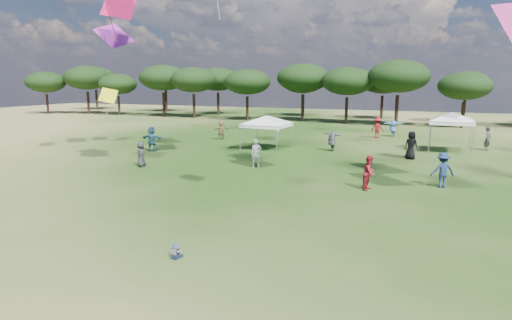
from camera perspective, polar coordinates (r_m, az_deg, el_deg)
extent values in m
plane|color=#264615|center=(11.42, -16.05, -17.24)|extent=(140.00, 140.00, 0.00)
cylinder|color=black|center=(75.37, -26.04, 6.73)|extent=(0.35, 0.35, 3.09)
ellipsoid|color=black|center=(75.28, -26.25, 9.31)|extent=(6.01, 6.01, 3.24)
cylinder|color=black|center=(72.38, -21.44, 7.12)|extent=(0.40, 0.40, 3.51)
ellipsoid|color=black|center=(72.29, -21.65, 10.17)|extent=(6.82, 6.82, 3.68)
cylinder|color=black|center=(68.55, -17.80, 6.94)|extent=(0.33, 0.33, 2.92)
ellipsoid|color=black|center=(68.45, -17.95, 9.62)|extent=(5.67, 5.67, 3.06)
cylinder|color=black|center=(64.00, -12.18, 7.23)|extent=(0.40, 0.40, 3.49)
ellipsoid|color=black|center=(63.90, -12.31, 10.67)|extent=(6.79, 6.79, 3.66)
cylinder|color=black|center=(61.07, -8.26, 7.13)|extent=(0.38, 0.38, 3.32)
ellipsoid|color=black|center=(60.96, -8.35, 10.55)|extent=(6.44, 6.44, 3.47)
cylinder|color=black|center=(56.71, -1.17, 6.89)|extent=(0.36, 0.36, 3.14)
ellipsoid|color=black|center=(56.59, -1.19, 10.38)|extent=(6.11, 6.11, 3.29)
cylinder|color=black|center=(55.81, 6.24, 6.93)|extent=(0.40, 0.40, 3.46)
ellipsoid|color=black|center=(55.69, 6.32, 10.85)|extent=(6.73, 6.73, 3.63)
cylinder|color=black|center=(53.41, 11.96, 6.46)|extent=(0.37, 0.37, 3.21)
ellipsoid|color=black|center=(53.28, 12.11, 10.25)|extent=(6.24, 6.24, 3.36)
cylinder|color=black|center=(52.28, 18.23, 6.27)|extent=(0.41, 0.41, 3.56)
ellipsoid|color=black|center=(52.16, 18.48, 10.56)|extent=(6.91, 6.91, 3.73)
cylinder|color=black|center=(52.68, 25.80, 5.41)|extent=(0.33, 0.33, 2.88)
ellipsoid|color=black|center=(52.55, 26.08, 8.85)|extent=(5.60, 5.60, 3.02)
cylinder|color=black|center=(82.92, -20.47, 7.55)|extent=(0.41, 0.41, 3.56)
ellipsoid|color=black|center=(82.84, -20.65, 10.25)|extent=(6.92, 6.92, 3.73)
cylinder|color=black|center=(73.66, -11.88, 7.71)|extent=(0.41, 0.41, 3.62)
ellipsoid|color=black|center=(73.58, -12.00, 10.81)|extent=(7.03, 7.03, 3.79)
cylinder|color=black|center=(66.59, -5.05, 7.50)|extent=(0.39, 0.39, 3.37)
ellipsoid|color=black|center=(66.49, -5.11, 10.69)|extent=(6.54, 6.54, 3.53)
cylinder|color=black|center=(63.60, 6.19, 7.22)|extent=(0.36, 0.36, 3.11)
ellipsoid|color=black|center=(63.49, 6.25, 10.30)|extent=(6.05, 6.05, 3.26)
cylinder|color=black|center=(60.78, 16.42, 6.74)|extent=(0.37, 0.37, 3.20)
ellipsoid|color=black|center=(60.67, 16.60, 10.05)|extent=(6.21, 6.21, 3.35)
cylinder|color=black|center=(59.52, 25.97, 5.93)|extent=(0.34, 0.34, 2.99)
ellipsoid|color=black|center=(59.41, 26.23, 9.09)|extent=(5.81, 5.81, 3.13)
cylinder|color=gray|center=(32.15, -2.14, 2.93)|extent=(0.06, 0.06, 1.92)
cylinder|color=gray|center=(30.85, 2.77, 2.60)|extent=(0.06, 0.06, 1.92)
cylinder|color=gray|center=(34.79, 0.21, 3.52)|extent=(0.06, 0.06, 1.92)
cylinder|color=gray|center=(33.59, 4.81, 3.23)|extent=(0.06, 0.06, 1.92)
cube|color=white|center=(32.71, 1.42, 4.67)|extent=(3.40, 3.40, 0.25)
pyramid|color=white|center=(32.64, 1.43, 5.94)|extent=(6.40, 6.40, 0.60)
cylinder|color=gray|center=(33.08, 22.11, 2.69)|extent=(0.06, 0.06, 2.29)
cylinder|color=gray|center=(33.14, 26.94, 2.33)|extent=(0.06, 0.06, 2.29)
cylinder|color=gray|center=(35.86, 22.24, 3.24)|extent=(0.06, 0.06, 2.29)
cylinder|color=gray|center=(35.92, 26.70, 2.91)|extent=(0.06, 0.06, 2.29)
cube|color=white|center=(34.36, 24.64, 4.62)|extent=(3.05, 3.05, 0.25)
pyramid|color=white|center=(34.30, 24.73, 5.82)|extent=(6.02, 6.02, 0.60)
cube|color=#161B32|center=(13.30, -10.67, -12.52)|extent=(0.23, 0.23, 0.15)
cube|color=#161B32|center=(13.45, -10.46, -12.41)|extent=(0.10, 0.19, 0.08)
cube|color=#161B32|center=(13.36, -10.03, -12.54)|extent=(0.10, 0.19, 0.08)
cube|color=white|center=(13.23, -10.69, -11.87)|extent=(0.21, 0.16, 0.19)
cylinder|color=white|center=(13.34, -10.92, -11.69)|extent=(0.09, 0.20, 0.12)
cylinder|color=white|center=(13.19, -10.14, -11.92)|extent=(0.09, 0.20, 0.12)
sphere|color=#E0B293|center=(13.18, -10.71, -11.34)|extent=(0.13, 0.13, 0.13)
cone|color=#4756A6|center=(13.17, -10.72, -11.22)|extent=(0.22, 0.22, 0.02)
cylinder|color=#4756A6|center=(13.16, -10.72, -11.09)|extent=(0.14, 0.14, 0.06)
imported|color=#414245|center=(32.43, 10.09, 2.56)|extent=(1.97, 1.51, 1.61)
imported|color=#303035|center=(36.64, 28.52, 2.51)|extent=(0.68, 0.79, 1.82)
imported|color=olive|center=(38.35, -4.67, 4.04)|extent=(1.56, 1.51, 1.77)
imported|color=black|center=(30.57, 19.99, 1.86)|extent=(1.09, 0.93, 1.89)
imported|color=#2B6083|center=(42.22, 17.80, 4.08)|extent=(2.07, 1.36, 1.65)
imported|color=#BBB9B0|center=(25.93, 0.02, 0.89)|extent=(0.77, 0.69, 1.76)
imported|color=navy|center=(23.02, 23.62, -1.25)|extent=(1.30, 1.03, 1.76)
imported|color=beige|center=(39.37, 2.69, 4.05)|extent=(0.60, 0.76, 1.53)
imported|color=maroon|center=(40.84, 15.91, 4.15)|extent=(1.39, 1.08, 1.90)
imported|color=maroon|center=(21.40, 14.91, -1.66)|extent=(0.81, 0.94, 1.68)
imported|color=#2A2A2F|center=(27.11, -15.08, 0.74)|extent=(0.88, 0.90, 1.57)
imported|color=#265574|center=(32.80, -13.72, 2.75)|extent=(1.81, 0.87, 1.88)
plane|color=#B91545|center=(25.28, -17.82, 18.83)|extent=(2.40, 2.51, 1.57)
plane|color=purple|center=(27.01, -18.44, 15.47)|extent=(2.25, 1.96, 1.75)
plane|color=#CBD015|center=(37.77, -19.10, 8.13)|extent=(1.86, 2.07, 1.40)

